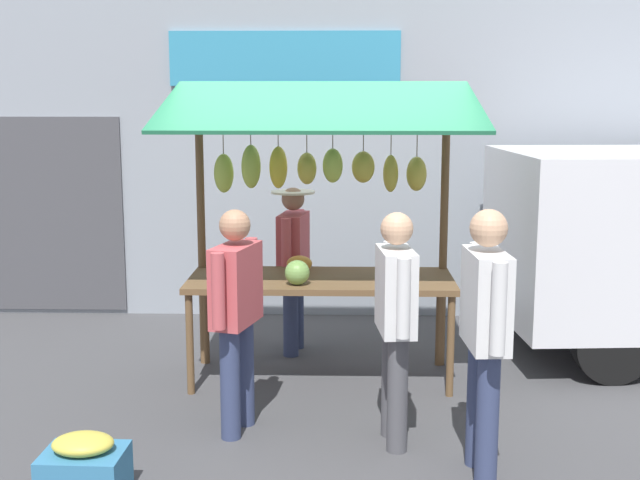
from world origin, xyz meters
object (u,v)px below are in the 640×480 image
Objects in this scene: shopper_with_ponytail at (236,306)px; produce_crate_near at (84,468)px; shopper_in_striped_shirt at (396,312)px; market_stall at (320,195)px; shopper_in_grey_tee at (485,323)px; vendor_with_sunhat at (293,257)px.

produce_crate_near is at bearing 157.42° from shopper_with_ponytail.
produce_crate_near is at bearing 108.32° from shopper_in_striped_shirt.
shopper_in_grey_tee is at bearing 120.28° from market_stall.
shopper_in_grey_tee is 2.58m from produce_crate_near.
shopper_in_striped_shirt is at bearing 111.90° from market_stall.
shopper_in_striped_shirt reaches higher than shopper_with_ponytail.
shopper_with_ponytail is at bearing -128.14° from produce_crate_near.
shopper_in_grey_tee is (-1.07, 1.84, -0.57)m from market_stall.
vendor_with_sunhat reaches higher than produce_crate_near.
shopper_with_ponytail is 1.75m from shopper_in_grey_tee.
market_stall is 2.93m from produce_crate_near.
shopper_with_ponytail is at bearing 65.08° from shopper_in_grey_tee.
market_stall reaches higher than produce_crate_near.
market_stall is 1.55× the size of shopper_in_striped_shirt.
market_stall reaches higher than shopper_in_grey_tee.
shopper_in_grey_tee is 1.05× the size of shopper_in_striped_shirt.
shopper_with_ponytail is at bearing -0.01° from vendor_with_sunhat.
market_stall is 1.61× the size of vendor_with_sunhat.
shopper_in_grey_tee is at bearing 36.60° from vendor_with_sunhat.
vendor_with_sunhat is 0.91× the size of shopper_in_grey_tee.
vendor_with_sunhat is 2.86m from shopper_in_grey_tee.
shopper_in_striped_shirt is 3.25× the size of produce_crate_near.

